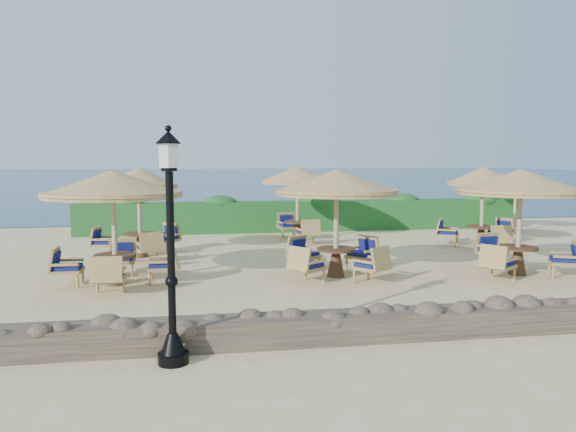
{
  "coord_description": "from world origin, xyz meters",
  "views": [
    {
      "loc": [
        -4.45,
        -14.74,
        2.95
      ],
      "look_at": [
        -1.88,
        0.71,
        1.3
      ],
      "focal_mm": 35.0,
      "sensor_mm": 36.0,
      "label": 1
    }
  ],
  "objects_px": {
    "cafe_set_0": "(113,202)",
    "cafe_set_1": "(336,201)",
    "cafe_set_3": "(139,198)",
    "lamp_post": "(171,257)",
    "extra_parasol": "(516,177)",
    "cafe_set_5": "(483,193)",
    "cafe_set_4": "(297,186)",
    "cafe_set_2": "(520,196)"
  },
  "relations": [
    {
      "from": "cafe_set_0",
      "to": "cafe_set_1",
      "type": "relative_size",
      "value": 1.05
    },
    {
      "from": "cafe_set_0",
      "to": "cafe_set_3",
      "type": "height_order",
      "value": "same"
    },
    {
      "from": "lamp_post",
      "to": "extra_parasol",
      "type": "distance_m",
      "value": 17.41
    },
    {
      "from": "lamp_post",
      "to": "cafe_set_1",
      "type": "height_order",
      "value": "lamp_post"
    },
    {
      "from": "cafe_set_0",
      "to": "cafe_set_3",
      "type": "xyz_separation_m",
      "value": [
        0.22,
        3.65,
        -0.15
      ]
    },
    {
      "from": "cafe_set_3",
      "to": "cafe_set_5",
      "type": "xyz_separation_m",
      "value": [
        10.85,
        -0.03,
        0.02
      ]
    },
    {
      "from": "lamp_post",
      "to": "cafe_set_5",
      "type": "xyz_separation_m",
      "value": [
        9.57,
        8.95,
        0.23
      ]
    },
    {
      "from": "lamp_post",
      "to": "cafe_set_4",
      "type": "height_order",
      "value": "lamp_post"
    },
    {
      "from": "cafe_set_0",
      "to": "cafe_set_2",
      "type": "distance_m",
      "value": 9.84
    },
    {
      "from": "lamp_post",
      "to": "cafe_set_3",
      "type": "xyz_separation_m",
      "value": [
        -1.28,
        8.99,
        0.21
      ]
    },
    {
      "from": "cafe_set_4",
      "to": "cafe_set_5",
      "type": "distance_m",
      "value": 6.17
    },
    {
      "from": "cafe_set_0",
      "to": "cafe_set_4",
      "type": "height_order",
      "value": "same"
    },
    {
      "from": "lamp_post",
      "to": "cafe_set_1",
      "type": "xyz_separation_m",
      "value": [
        3.76,
        5.36,
        0.33
      ]
    },
    {
      "from": "cafe_set_0",
      "to": "cafe_set_1",
      "type": "height_order",
      "value": "same"
    },
    {
      "from": "cafe_set_2",
      "to": "cafe_set_3",
      "type": "xyz_separation_m",
      "value": [
        -9.61,
        4.16,
        -0.22
      ]
    },
    {
      "from": "lamp_post",
      "to": "cafe_set_2",
      "type": "distance_m",
      "value": 9.63
    },
    {
      "from": "extra_parasol",
      "to": "cafe_set_5",
      "type": "distance_m",
      "value": 4.32
    },
    {
      "from": "extra_parasol",
      "to": "cafe_set_1",
      "type": "bearing_deg",
      "value": -143.1
    },
    {
      "from": "extra_parasol",
      "to": "cafe_set_5",
      "type": "relative_size",
      "value": 0.87
    },
    {
      "from": "cafe_set_1",
      "to": "lamp_post",
      "type": "bearing_deg",
      "value": -125.04
    },
    {
      "from": "cafe_set_2",
      "to": "cafe_set_4",
      "type": "distance_m",
      "value": 7.9
    },
    {
      "from": "cafe_set_3",
      "to": "cafe_set_4",
      "type": "height_order",
      "value": "same"
    },
    {
      "from": "extra_parasol",
      "to": "cafe_set_3",
      "type": "height_order",
      "value": "cafe_set_3"
    },
    {
      "from": "cafe_set_4",
      "to": "cafe_set_5",
      "type": "xyz_separation_m",
      "value": [
        5.68,
        -2.41,
        -0.17
      ]
    },
    {
      "from": "cafe_set_3",
      "to": "cafe_set_4",
      "type": "bearing_deg",
      "value": 24.66
    },
    {
      "from": "cafe_set_1",
      "to": "cafe_set_4",
      "type": "bearing_deg",
      "value": 88.75
    },
    {
      "from": "cafe_set_4",
      "to": "cafe_set_1",
      "type": "bearing_deg",
      "value": -91.25
    },
    {
      "from": "cafe_set_0",
      "to": "lamp_post",
      "type": "bearing_deg",
      "value": -74.29
    },
    {
      "from": "cafe_set_0",
      "to": "cafe_set_2",
      "type": "relative_size",
      "value": 1.01
    },
    {
      "from": "cafe_set_2",
      "to": "cafe_set_5",
      "type": "height_order",
      "value": "same"
    },
    {
      "from": "cafe_set_2",
      "to": "cafe_set_4",
      "type": "bearing_deg",
      "value": 124.16
    },
    {
      "from": "cafe_set_1",
      "to": "cafe_set_4",
      "type": "relative_size",
      "value": 1.06
    },
    {
      "from": "cafe_set_3",
      "to": "cafe_set_4",
      "type": "distance_m",
      "value": 5.69
    },
    {
      "from": "extra_parasol",
      "to": "cafe_set_1",
      "type": "distance_m",
      "value": 11.06
    },
    {
      "from": "cafe_set_0",
      "to": "cafe_set_3",
      "type": "relative_size",
      "value": 1.17
    },
    {
      "from": "lamp_post",
      "to": "cafe_set_5",
      "type": "bearing_deg",
      "value": 43.1
    },
    {
      "from": "lamp_post",
      "to": "cafe_set_4",
      "type": "xyz_separation_m",
      "value": [
        3.89,
        11.36,
        0.4
      ]
    },
    {
      "from": "lamp_post",
      "to": "cafe_set_1",
      "type": "relative_size",
      "value": 1.09
    },
    {
      "from": "cafe_set_1",
      "to": "cafe_set_3",
      "type": "height_order",
      "value": "same"
    },
    {
      "from": "cafe_set_4",
      "to": "cafe_set_5",
      "type": "bearing_deg",
      "value": -22.98
    },
    {
      "from": "cafe_set_3",
      "to": "lamp_post",
      "type": "bearing_deg",
      "value": -81.9
    },
    {
      "from": "extra_parasol",
      "to": "cafe_set_3",
      "type": "xyz_separation_m",
      "value": [
        -13.88,
        -3.01,
        -0.41
      ]
    }
  ]
}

